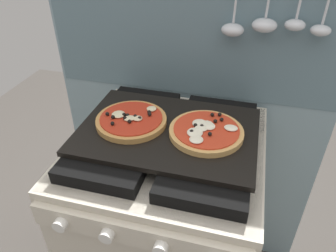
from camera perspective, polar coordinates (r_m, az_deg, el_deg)
name	(u,v)px	position (r m, az deg, el deg)	size (l,w,h in m)	color
kitchen_backsplash	(190,109)	(1.32, 3.91, 3.03)	(1.10, 0.09, 1.55)	#7A939E
stove	(168,227)	(1.30, -0.02, -17.56)	(0.60, 0.64, 0.90)	beige
baking_tray	(168,131)	(0.98, 0.00, -0.86)	(0.54, 0.38, 0.02)	black
pizza_left	(132,120)	(1.01, -6.52, 1.13)	(0.22, 0.22, 0.03)	#C18947
pizza_right	(206,131)	(0.96, 6.82, -0.87)	(0.22, 0.22, 0.03)	tan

